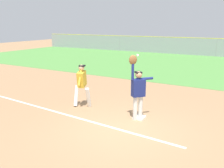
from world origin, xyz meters
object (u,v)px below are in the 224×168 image
runner (82,83)px  baseball (138,55)px  parked_car_silver (158,44)px  first_base (139,117)px  parked_car_white (212,46)px  fielder (138,89)px

runner → baseball: size_ratio=23.24×
baseball → parked_car_silver: baseball is taller
first_base → parked_car_silver: bearing=108.1°
runner → parked_car_white: bearing=67.7°
runner → parked_car_white: runner is taller
runner → parked_car_silver: (-5.31, 23.90, -0.32)m
fielder → parked_car_silver: size_ratio=0.52×
runner → parked_car_white: size_ratio=0.38×
fielder → runner: fielder is taller
first_base → baseball: (-0.04, -0.19, 2.23)m
parked_car_silver → parked_car_white: bearing=-3.2°
first_base → runner: size_ratio=0.22×
runner → fielder: bearing=-22.3°
first_base → baseball: bearing=-101.1°
runner → first_base: bearing=-19.5°
first_base → parked_car_silver: size_ratio=0.09×
first_base → parked_car_white: bearing=92.6°
fielder → baseball: (-0.01, -0.07, 1.15)m
baseball → parked_car_silver: size_ratio=0.02×
first_base → fielder: (-0.03, -0.12, 1.08)m
fielder → baseball: bearing=126.9°
runner → baseball: bearing=-23.9°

